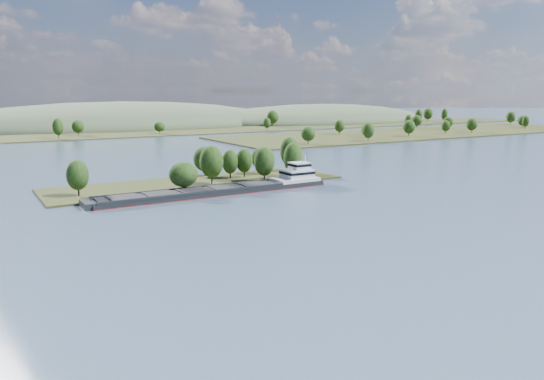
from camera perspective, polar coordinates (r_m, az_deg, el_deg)
ground at (r=129.88m, az=2.26°, el=-3.30°), size 1800.00×1800.00×0.00m
tree_island at (r=183.35m, az=-5.82°, el=2.09°), size 100.00×33.56×14.43m
right_bank at (r=415.00m, az=15.86°, el=6.02°), size 320.00×90.00×13.78m
back_shoreline at (r=394.92m, az=-19.01°, el=5.60°), size 900.00×60.00×15.80m
hill_east at (r=562.75m, az=5.22°, el=7.39°), size 260.00×140.00×36.00m
hill_west at (r=503.51m, az=-15.86°, el=6.66°), size 320.00×160.00×44.00m
cargo_barge at (r=165.80m, az=-4.62°, el=0.19°), size 77.60×10.58×10.48m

